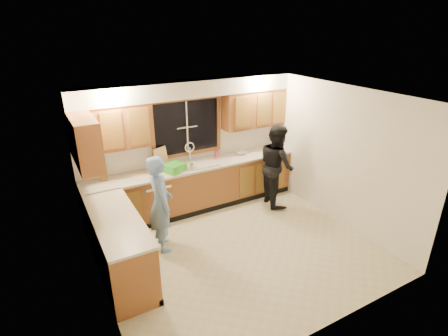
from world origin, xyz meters
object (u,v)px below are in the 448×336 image
object	(u,v)px
stove	(129,269)
dishwasher	(154,199)
dish_crate	(175,168)
woman	(276,165)
knife_block	(103,174)
bowl	(241,153)
sink	(194,168)
soap_bottle	(217,153)
man	(160,204)

from	to	relation	value
stove	dishwasher	bearing A→B (deg)	62.31
dish_crate	woman	bearing A→B (deg)	-13.89
dish_crate	knife_block	bearing A→B (deg)	168.00
knife_block	dishwasher	bearing A→B (deg)	-6.26
dishwasher	bowl	distance (m)	2.02
sink	soap_bottle	size ratio (longest dim) A/B	5.00
sink	woman	xyz separation A→B (m)	(1.51, -0.60, -0.03)
dishwasher	dish_crate	size ratio (longest dim) A/B	2.47
sink	dishwasher	distance (m)	0.96
dishwasher	woman	world-z (taller)	woman
man	bowl	world-z (taller)	man
dishwasher	soap_bottle	distance (m)	1.57
woman	bowl	bearing A→B (deg)	43.55
soap_bottle	man	bearing A→B (deg)	-145.02
sink	dishwasher	bearing A→B (deg)	-179.01
sink	man	world-z (taller)	man
stove	bowl	distance (m)	3.50
stove	soap_bottle	size ratio (longest dim) A/B	5.23
soap_bottle	sink	bearing A→B (deg)	-162.96
dish_crate	soap_bottle	xyz separation A→B (m)	(1.04, 0.30, 0.01)
dishwasher	man	world-z (taller)	man
sink	bowl	bearing A→B (deg)	3.64
stove	dish_crate	xyz separation A→B (m)	(1.35, 1.71, 0.55)
dishwasher	bowl	size ratio (longest dim) A/B	3.64
dish_crate	bowl	size ratio (longest dim) A/B	1.47
dishwasher	woman	distance (m)	2.47
dish_crate	bowl	world-z (taller)	dish_crate
man	soap_bottle	xyz separation A→B (m)	(1.63, 1.14, 0.20)
dish_crate	soap_bottle	distance (m)	1.08
knife_block	bowl	size ratio (longest dim) A/B	1.05
woman	dish_crate	world-z (taller)	woman
stove	man	xyz separation A→B (m)	(0.77, 0.87, 0.35)
sink	man	size ratio (longest dim) A/B	0.53
woman	soap_bottle	world-z (taller)	woman
dish_crate	bowl	xyz separation A→B (m)	(1.54, 0.19, -0.05)
dishwasher	woman	xyz separation A→B (m)	(2.36, -0.59, 0.42)
dish_crate	soap_bottle	size ratio (longest dim) A/B	1.93
dishwasher	stove	size ratio (longest dim) A/B	0.91
dish_crate	soap_bottle	world-z (taller)	soap_bottle
sink	man	xyz separation A→B (m)	(-1.03, -0.96, -0.06)
soap_bottle	bowl	distance (m)	0.52
sink	dishwasher	xyz separation A→B (m)	(-0.85, -0.01, -0.45)
man	soap_bottle	world-z (taller)	man
man	bowl	distance (m)	2.37
man	dish_crate	distance (m)	1.04
dishwasher	stove	xyz separation A→B (m)	(-0.95, -1.81, 0.04)
dishwasher	bowl	world-z (taller)	bowl
woman	soap_bottle	bearing A→B (deg)	61.42
dishwasher	man	size ratio (longest dim) A/B	0.51
woman	dish_crate	distance (m)	2.02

